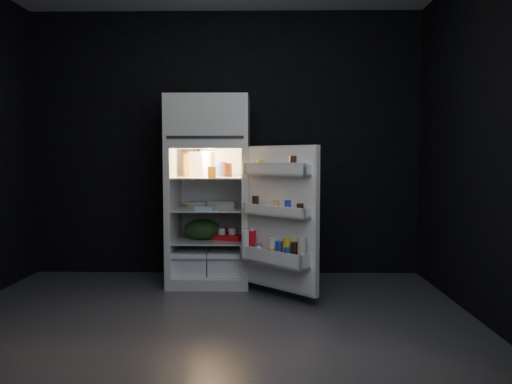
{
  "coord_description": "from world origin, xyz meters",
  "views": [
    {
      "loc": [
        0.4,
        -3.47,
        1.21
      ],
      "look_at": [
        0.33,
        1.0,
        0.9
      ],
      "focal_mm": 35.0,
      "sensor_mm": 36.0,
      "label": 1
    }
  ],
  "objects_px": {
    "refrigerator": "(210,184)",
    "fridge_door": "(279,221)",
    "milk_jug": "(200,164)",
    "egg_carton": "(222,205)",
    "yogurt_tray": "(228,237)"
  },
  "relations": [
    {
      "from": "refrigerator",
      "to": "egg_carton",
      "type": "bearing_deg",
      "value": -31.7
    },
    {
      "from": "refrigerator",
      "to": "milk_jug",
      "type": "distance_m",
      "value": 0.22
    },
    {
      "from": "fridge_door",
      "to": "milk_jug",
      "type": "height_order",
      "value": "fridge_door"
    },
    {
      "from": "egg_carton",
      "to": "milk_jug",
      "type": "bearing_deg",
      "value": 169.04
    },
    {
      "from": "refrigerator",
      "to": "yogurt_tray",
      "type": "distance_m",
      "value": 0.54
    },
    {
      "from": "refrigerator",
      "to": "fridge_door",
      "type": "height_order",
      "value": "refrigerator"
    },
    {
      "from": "refrigerator",
      "to": "egg_carton",
      "type": "height_order",
      "value": "refrigerator"
    },
    {
      "from": "refrigerator",
      "to": "milk_jug",
      "type": "relative_size",
      "value": 7.42
    },
    {
      "from": "refrigerator",
      "to": "milk_jug",
      "type": "xyz_separation_m",
      "value": [
        -0.1,
        0.03,
        0.19
      ]
    },
    {
      "from": "milk_jug",
      "to": "egg_carton",
      "type": "relative_size",
      "value": 0.89
    },
    {
      "from": "fridge_door",
      "to": "yogurt_tray",
      "type": "height_order",
      "value": "fridge_door"
    },
    {
      "from": "fridge_door",
      "to": "egg_carton",
      "type": "xyz_separation_m",
      "value": [
        -0.52,
        0.56,
        0.08
      ]
    },
    {
      "from": "refrigerator",
      "to": "fridge_door",
      "type": "distance_m",
      "value": 0.95
    },
    {
      "from": "fridge_door",
      "to": "egg_carton",
      "type": "distance_m",
      "value": 0.77
    },
    {
      "from": "milk_jug",
      "to": "yogurt_tray",
      "type": "height_order",
      "value": "milk_jug"
    }
  ]
}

